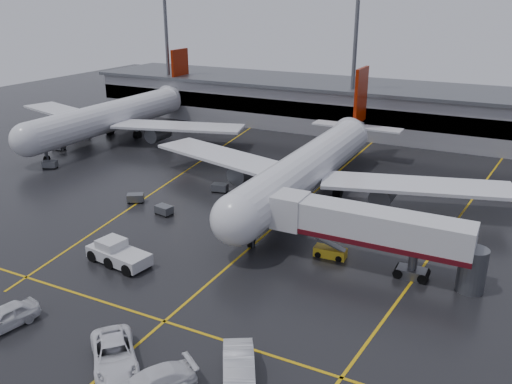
% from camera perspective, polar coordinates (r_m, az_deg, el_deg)
% --- Properties ---
extents(ground, '(220.00, 220.00, 0.00)m').
position_cam_1_polar(ground, '(60.60, 2.55, -3.26)').
color(ground, black).
rests_on(ground, ground).
extents(apron_line_centre, '(0.25, 90.00, 0.02)m').
position_cam_1_polar(apron_line_centre, '(60.59, 2.55, -3.25)').
color(apron_line_centre, gold).
rests_on(apron_line_centre, ground).
extents(apron_line_stop, '(60.00, 0.25, 0.02)m').
position_cam_1_polar(apron_line_stop, '(43.89, -9.81, -13.53)').
color(apron_line_stop, gold).
rests_on(apron_line_stop, ground).
extents(apron_line_left, '(9.99, 69.35, 0.02)m').
position_cam_1_polar(apron_line_left, '(78.06, -7.82, 2.07)').
color(apron_line_left, gold).
rests_on(apron_line_left, ground).
extents(apron_line_right, '(7.57, 69.64, 0.02)m').
position_cam_1_polar(apron_line_right, '(65.51, 20.83, -2.77)').
color(apron_line_right, gold).
rests_on(apron_line_right, ground).
extents(terminal, '(122.00, 19.00, 8.60)m').
position_cam_1_polar(terminal, '(103.13, 13.84, 8.64)').
color(terminal, gray).
rests_on(terminal, ground).
extents(light_mast_left, '(3.00, 1.20, 25.45)m').
position_cam_1_polar(light_mast_left, '(115.18, -9.54, 15.23)').
color(light_mast_left, '#595B60').
rests_on(light_mast_left, ground).
extents(light_mast_mid, '(3.00, 1.20, 25.45)m').
position_cam_1_polar(light_mast_mid, '(97.21, 10.55, 14.27)').
color(light_mast_mid, '#595B60').
rests_on(light_mast_mid, ground).
extents(main_airliner, '(48.80, 45.60, 14.10)m').
position_cam_1_polar(main_airliner, '(67.54, 6.02, 2.98)').
color(main_airliner, silver).
rests_on(main_airliner, ground).
extents(second_airliner, '(48.80, 45.60, 14.10)m').
position_cam_1_polar(second_airliner, '(99.13, -14.72, 8.04)').
color(second_airliner, silver).
rests_on(second_airliner, ground).
extents(jet_bridge, '(19.90, 3.40, 6.05)m').
position_cam_1_polar(jet_bridge, '(50.26, 12.16, -3.99)').
color(jet_bridge, silver).
rests_on(jet_bridge, ground).
extents(pushback_tractor, '(6.93, 3.70, 2.36)m').
position_cam_1_polar(pushback_tractor, '(53.02, -14.64, -6.45)').
color(pushback_tractor, silver).
rests_on(pushback_tractor, ground).
extents(belt_loader, '(3.21, 1.59, 2.00)m').
position_cam_1_polar(belt_loader, '(53.15, 7.98, -6.42)').
color(belt_loader, gold).
rests_on(belt_loader, ground).
extents(service_van_a, '(6.59, 6.49, 1.76)m').
position_cam_1_polar(service_van_a, '(39.75, -14.99, -16.49)').
color(service_van_a, white).
rests_on(service_van_a, ground).
extents(service_van_b, '(5.24, 6.24, 1.71)m').
position_cam_1_polar(service_van_b, '(36.83, -11.17, -19.57)').
color(service_van_b, silver).
rests_on(service_van_b, ground).
extents(service_van_c, '(4.80, 6.20, 1.97)m').
position_cam_1_polar(service_van_c, '(37.07, -1.86, -18.57)').
color(service_van_c, silver).
rests_on(service_van_c, ground).
extents(service_van_d, '(3.12, 5.64, 1.82)m').
position_cam_1_polar(service_van_d, '(46.38, -25.44, -12.09)').
color(service_van_d, silver).
rests_on(service_van_d, ground).
extents(baggage_cart_a, '(2.21, 1.65, 1.12)m').
position_cam_1_polar(baggage_cart_a, '(63.30, -9.86, -1.88)').
color(baggage_cart_a, '#595B60').
rests_on(baggage_cart_a, ground).
extents(baggage_cart_b, '(2.39, 2.17, 1.12)m').
position_cam_1_polar(baggage_cart_b, '(67.69, -12.82, -0.60)').
color(baggage_cart_b, '#595B60').
rests_on(baggage_cart_b, ground).
extents(baggage_cart_c, '(2.22, 1.68, 1.12)m').
position_cam_1_polar(baggage_cart_c, '(69.70, -3.90, 0.50)').
color(baggage_cart_c, '#595B60').
rests_on(baggage_cart_c, ground).
extents(baggage_cart_d, '(2.07, 1.42, 1.12)m').
position_cam_1_polar(baggage_cart_d, '(94.61, -20.44, 4.61)').
color(baggage_cart_d, '#595B60').
rests_on(baggage_cart_d, ground).
extents(baggage_cart_e, '(2.36, 2.03, 1.12)m').
position_cam_1_polar(baggage_cart_e, '(84.93, -21.26, 2.79)').
color(baggage_cart_e, '#595B60').
rests_on(baggage_cart_e, ground).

